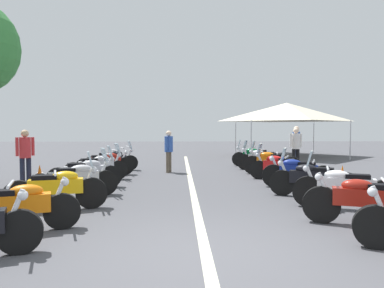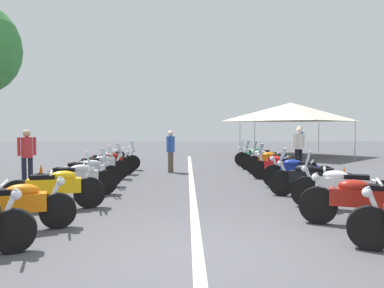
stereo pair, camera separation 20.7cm
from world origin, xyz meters
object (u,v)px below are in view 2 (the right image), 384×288
traffic_cone_0 (344,176)px  bystander_3 (299,145)px  motorcycle_right_row_3 (312,179)px  traffic_cone_2 (41,177)px  motorcycle_left_row_3 (75,178)px  motorcycle_right_row_4 (298,172)px  bystander_0 (171,148)px  bystander_1 (299,143)px  motorcycle_left_row_7 (115,159)px  event_tent (291,112)px  bystander_4 (27,153)px  traffic_cone_1 (41,175)px  motorcycle_left_row_5 (99,166)px  motorcycle_left_row_6 (107,163)px  motorcycle_left_row_1 (12,205)px  motorcycle_right_row_5 (280,166)px  motorcycle_right_row_8 (258,156)px  motorcycle_right_row_2 (343,187)px  motorcycle_left_row_4 (86,172)px  motorcycle_right_row_6 (273,162)px  motorcycle_right_row_1 (364,201)px  motorcycle_right_row_7 (264,159)px  motorcycle_left_row_2 (56,187)px

traffic_cone_0 → bystander_3: (4.24, 0.03, 0.71)m
motorcycle_right_row_3 → traffic_cone_2: bearing=9.0°
motorcycle_left_row_3 → motorcycle_right_row_4: 6.07m
motorcycle_right_row_4 → bystander_0: (3.68, 3.79, 0.47)m
traffic_cone_2 → motorcycle_left_row_3: bearing=-137.6°
motorcycle_right_row_3 → bystander_1: (6.76, -1.77, 0.58)m
motorcycle_left_row_7 → event_tent: bearing=18.9°
bystander_3 → bystander_4: (-3.83, 9.38, -0.03)m
traffic_cone_1 → motorcycle_left_row_5: bearing=-62.0°
motorcycle_right_row_3 → motorcycle_left_row_6: bearing=-12.9°
motorcycle_left_row_1 → motorcycle_left_row_7: motorcycle_left_row_7 is taller
motorcycle_right_row_3 → motorcycle_right_row_5: size_ratio=1.11×
motorcycle_right_row_8 → traffic_cone_2: bearing=49.3°
motorcycle_left_row_7 → motorcycle_right_row_2: size_ratio=0.99×
motorcycle_right_row_8 → bystander_3: 1.95m
bystander_0 → bystander_4: 5.12m
motorcycle_left_row_4 → motorcycle_right_row_3: bearing=-34.4°
motorcycle_left_row_4 → bystander_0: bearing=38.1°
motorcycle_right_row_2 → bystander_0: (6.44, 3.88, 0.46)m
motorcycle_left_row_4 → motorcycle_right_row_6: bearing=5.2°
motorcycle_left_row_7 → bystander_0: bearing=-33.8°
motorcycle_right_row_1 → bystander_4: bearing=-10.8°
motorcycle_left_row_5 → motorcycle_right_row_8: (4.20, -6.03, -0.00)m
motorcycle_left_row_3 → motorcycle_left_row_4: size_ratio=1.02×
motorcycle_right_row_7 → motorcycle_right_row_6: bearing=114.5°
traffic_cone_1 → motorcycle_left_row_1: bearing=-163.2°
motorcycle_right_row_6 → bystander_3: size_ratio=1.18×
motorcycle_right_row_8 → motorcycle_left_row_6: bearing=39.4°
event_tent → motorcycle_right_row_6: bearing=160.2°
bystander_4 → bystander_3: bearing=77.7°
motorcycle_left_row_4 → motorcycle_left_row_7: bearing=70.1°
traffic_cone_0 → event_tent: (11.13, -1.60, 2.36)m
motorcycle_left_row_5 → bystander_3: (2.97, -7.45, 0.54)m
motorcycle_left_row_5 → motorcycle_right_row_1: bearing=-69.5°
motorcycle_left_row_3 → event_tent: 15.71m
traffic_cone_1 → bystander_4: 0.79m
motorcycle_right_row_3 → traffic_cone_1: bearing=6.5°
motorcycle_left_row_1 → motorcycle_left_row_3: bearing=69.2°
motorcycle_right_row_7 → motorcycle_left_row_2: bearing=72.1°
motorcycle_left_row_2 → motorcycle_right_row_3: 5.94m
motorcycle_left_row_2 → motorcycle_right_row_1: size_ratio=0.97×
motorcycle_right_row_2 → traffic_cone_0: 3.36m
motorcycle_right_row_1 → motorcycle_right_row_3: (2.65, -0.02, 0.00)m
motorcycle_left_row_6 → motorcycle_right_row_7: size_ratio=1.03×
motorcycle_left_row_1 → motorcycle_right_row_5: (5.82, -5.92, 0.01)m
bystander_1 → event_tent: bearing=67.8°
motorcycle_right_row_3 → motorcycle_right_row_1: bearing=112.5°
bystander_0 → motorcycle_right_row_2: bearing=141.5°
motorcycle_left_row_5 → motorcycle_right_row_6: motorcycle_right_row_6 is taller
motorcycle_right_row_2 → motorcycle_left_row_4: bearing=-2.3°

